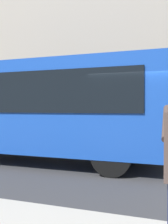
% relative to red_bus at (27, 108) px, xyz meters
% --- Properties ---
extents(ground_plane, '(60.00, 60.00, 0.00)m').
position_rel_red_bus_xyz_m(ground_plane, '(-3.73, 0.13, -1.68)').
color(ground_plane, '#38383A').
extents(building_facade_far, '(28.00, 1.55, 12.00)m').
position_rel_red_bus_xyz_m(building_facade_far, '(-3.75, -6.67, 4.30)').
color(building_facade_far, '#A89E8E').
rests_on(building_facade_far, ground_plane).
extents(red_bus, '(9.05, 2.54, 3.08)m').
position_rel_red_bus_xyz_m(red_bus, '(0.00, 0.00, 0.00)').
color(red_bus, '#1947AD').
rests_on(red_bus, ground_plane).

